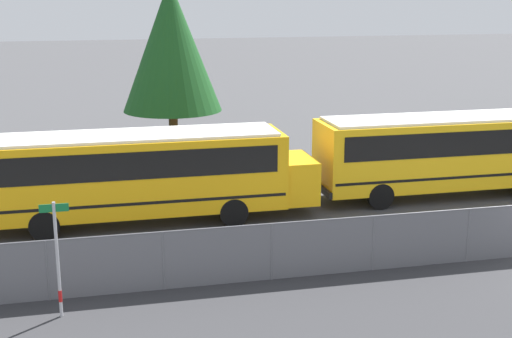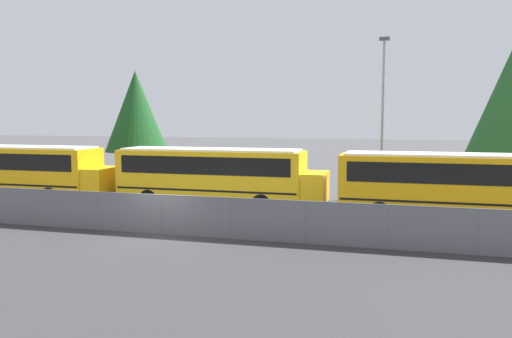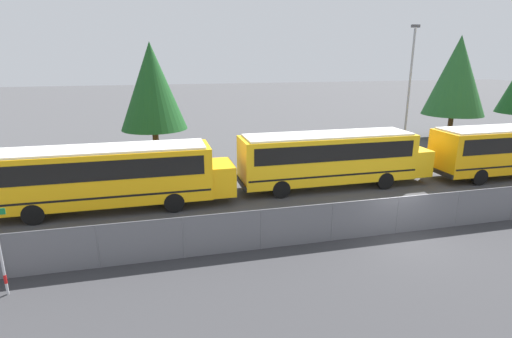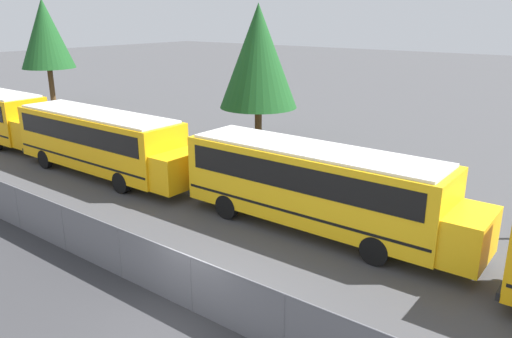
% 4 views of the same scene
% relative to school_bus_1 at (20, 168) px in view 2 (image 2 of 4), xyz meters
% --- Properties ---
extents(ground_plane, '(200.00, 200.00, 0.00)m').
position_rel_school_bus_1_xyz_m(ground_plane, '(12.05, -5.98, -1.88)').
color(ground_plane, '#424244').
extents(road_strip, '(106.37, 12.00, 0.01)m').
position_rel_school_bus_1_xyz_m(road_strip, '(12.05, -11.98, -1.88)').
color(road_strip, '#333335').
rests_on(road_strip, ground_plane).
extents(fence, '(72.44, 0.07, 1.67)m').
position_rel_school_bus_1_xyz_m(fence, '(12.05, -5.98, -1.03)').
color(fence, '#9EA0A5').
rests_on(fence, ground_plane).
extents(school_bus_1, '(11.43, 2.60, 3.17)m').
position_rel_school_bus_1_xyz_m(school_bus_1, '(0.00, 0.00, 0.00)').
color(school_bus_1, '#EDA80F').
rests_on(school_bus_1, ground_plane).
extents(school_bus_2, '(11.43, 2.60, 3.17)m').
position_rel_school_bus_1_xyz_m(school_bus_2, '(11.96, 0.68, 0.00)').
color(school_bus_2, yellow).
rests_on(school_bus_2, ground_plane).
extents(school_bus_3, '(11.43, 2.60, 3.17)m').
position_rel_school_bus_1_xyz_m(school_bus_3, '(24.04, -0.04, 0.00)').
color(school_bus_3, orange).
rests_on(school_bus_3, ground_plane).
extents(light_pole, '(0.60, 0.24, 9.55)m').
position_rel_school_bus_1_xyz_m(light_pole, '(20.54, 6.34, 3.29)').
color(light_pole, gray).
rests_on(light_pole, ground_plane).
extents(tree_0, '(5.30, 5.30, 9.19)m').
position_rel_school_bus_1_xyz_m(tree_0, '(28.35, 10.89, 3.85)').
color(tree_0, '#51381E').
rests_on(tree_0, ground_plane).
extents(tree_1, '(4.74, 4.74, 8.41)m').
position_rel_school_bus_1_xyz_m(tree_1, '(2.15, 10.03, 3.43)').
color(tree_1, '#51381E').
rests_on(tree_1, ground_plane).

